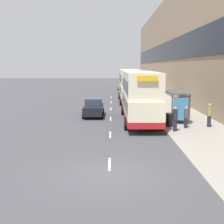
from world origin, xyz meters
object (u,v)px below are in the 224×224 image
bus_shelter (178,101)px  pedestrian_3 (174,119)px  double_decker_bus_ahead (129,85)px  pedestrian_4 (209,115)px  car_1 (93,107)px  litter_bin (169,120)px  pedestrian_1 (185,117)px  double_decker_bus_near (139,95)px  car_0 (122,86)px  pedestrian_at_shelter (160,107)px  pedestrian_2 (183,107)px

bus_shelter → pedestrian_3: bus_shelter is taller
double_decker_bus_ahead → pedestrian_4: (5.10, -17.73, -1.22)m
car_1 → litter_bin: 8.46m
double_decker_bus_ahead → car_1: bearing=-109.2°
pedestrian_3 → pedestrian_1: bearing=47.9°
double_decker_bus_near → pedestrian_1: (3.22, -3.46, -1.31)m
car_1 → pedestrian_1: pedestrian_1 is taller
car_0 → pedestrian_4: pedestrian_4 is taller
pedestrian_at_shelter → litter_bin: bearing=-91.8°
pedestrian_1 → pedestrian_3: (-1.06, -1.17, 0.07)m
double_decker_bus_ahead → car_1: double_decker_bus_ahead is taller
pedestrian_at_shelter → pedestrian_1: bearing=-80.5°
car_1 → pedestrian_3: size_ratio=2.50×
pedestrian_2 → litter_bin: (-2.18, -4.68, -0.34)m
bus_shelter → pedestrian_3: size_ratio=2.37×
bus_shelter → pedestrian_2: (0.96, 2.19, -0.86)m
car_0 → litter_bin: 39.27m
car_0 → car_1: bearing=-96.6°
double_decker_bus_near → double_decker_bus_ahead: 14.70m
double_decker_bus_ahead → car_0: size_ratio=2.50×
double_decker_bus_near → pedestrian_3: size_ratio=6.52×
pedestrian_2 → pedestrian_4: size_ratio=0.94×
double_decker_bus_near → pedestrian_2: 4.78m
double_decker_bus_near → pedestrian_1: double_decker_bus_near is taller
car_0 → pedestrian_1: bearing=-85.0°
pedestrian_1 → pedestrian_3: size_ratio=0.92×
bus_shelter → pedestrian_1: 3.18m
bus_shelter → litter_bin: size_ratio=4.00×
pedestrian_at_shelter → pedestrian_3: 7.02m
litter_bin → pedestrian_1: bearing=-26.0°
bus_shelter → double_decker_bus_ahead: size_ratio=0.38×
double_decker_bus_near → double_decker_bus_ahead: size_ratio=1.05×
double_decker_bus_near → pedestrian_at_shelter: 3.53m
double_decker_bus_ahead → pedestrian_1: bearing=-80.0°
car_1 → pedestrian_2: bearing=172.5°
pedestrian_at_shelter → pedestrian_4: pedestrian_4 is taller
litter_bin → pedestrian_2: bearing=65.0°
double_decker_bus_ahead → bus_shelter: bearing=-77.7°
pedestrian_at_shelter → double_decker_bus_ahead: bearing=100.3°
double_decker_bus_near → pedestrian_at_shelter: bearing=46.8°
pedestrian_3 → pedestrian_at_shelter: bearing=89.4°
pedestrian_3 → car_0: bearing=93.3°
bus_shelter → car_0: bearing=95.5°
bus_shelter → car_1: bus_shelter is taller
pedestrian_2 → pedestrian_3: bearing=-108.1°
double_decker_bus_ahead → litter_bin: size_ratio=10.45×
pedestrian_3 → double_decker_bus_ahead: bearing=96.4°
pedestrian_at_shelter → litter_bin: (-0.16, -5.29, -0.29)m
car_1 → litter_bin: (6.19, -5.77, -0.19)m
pedestrian_3 → double_decker_bus_near: bearing=115.0°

